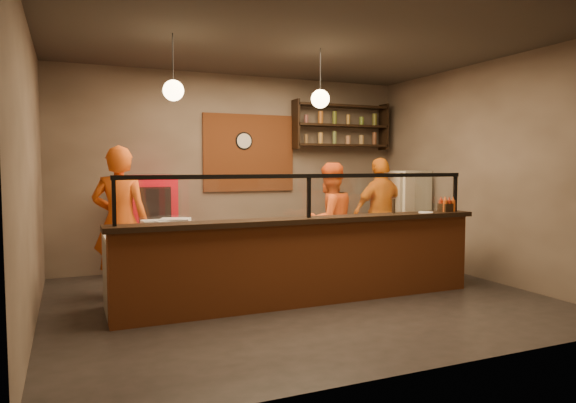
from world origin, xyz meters
name	(u,v)px	position (x,y,z in m)	size (l,w,h in m)	color
floor	(298,298)	(0.00, 0.00, 0.00)	(6.00, 6.00, 0.00)	black
ceiling	(299,42)	(0.00, 0.00, 3.20)	(6.00, 6.00, 0.00)	#37312B
wall_back	(238,171)	(0.00, 2.50, 1.60)	(6.00, 6.00, 0.00)	#766657
wall_left	(30,174)	(-3.00, 0.00, 1.60)	(5.00, 5.00, 0.00)	#766657
wall_right	(483,171)	(3.00, 0.00, 1.60)	(5.00, 5.00, 0.00)	#766657
wall_front	(428,176)	(0.00, -2.50, 1.60)	(6.00, 6.00, 0.00)	#766657
brick_patch	(249,153)	(0.20, 2.47, 1.90)	(1.60, 0.04, 1.30)	brown
service_counter	(309,264)	(0.00, -0.30, 0.50)	(4.60, 0.25, 1.00)	brown
counter_ledge	(309,220)	(0.00, -0.30, 1.03)	(4.70, 0.37, 0.06)	black
worktop_cabinet	(292,263)	(0.00, 0.20, 0.42)	(4.60, 0.75, 0.85)	gray
worktop	(292,228)	(0.00, 0.20, 0.88)	(4.60, 0.75, 0.05)	beige
sneeze_guard	(309,192)	(0.00, -0.30, 1.37)	(4.50, 0.05, 0.52)	white
wall_shelving	(341,126)	(1.90, 2.32, 2.40)	(1.84, 0.28, 0.85)	black
wall_clock	(244,141)	(0.10, 2.46, 2.10)	(0.30, 0.30, 0.04)	black
pendant_left	(173,90)	(-1.50, 0.20, 2.55)	(0.24, 0.24, 0.77)	black
pendant_right	(320,99)	(0.40, 0.20, 2.55)	(0.24, 0.24, 0.77)	black
cook_left	(120,222)	(-2.05, 1.00, 0.97)	(0.71, 0.46, 1.94)	#D45114
cook_mid	(329,221)	(0.88, 0.84, 0.86)	(0.84, 0.65, 1.73)	#CD4713
cook_right	(381,213)	(2.05, 1.23, 0.91)	(1.06, 0.44, 1.81)	orange
fridge	(404,218)	(2.60, 1.37, 0.80)	(0.66, 0.62, 1.60)	beige
red_cooler	(153,225)	(-1.48, 2.15, 0.77)	(0.66, 0.61, 1.54)	red
pizza_dough	(262,228)	(-0.45, 0.12, 0.91)	(0.47, 0.47, 0.01)	white
prep_tub_a	(175,226)	(-1.51, 0.16, 0.98)	(0.34, 0.27, 0.17)	silver
prep_tub_b	(156,227)	(-1.73, 0.19, 0.98)	(0.31, 0.25, 0.15)	silver
prep_tub_c	(165,227)	(-1.63, 0.16, 0.98)	(0.31, 0.25, 0.15)	silver
rolling_pin	(225,226)	(-0.86, 0.33, 0.93)	(0.06, 0.06, 0.36)	yellow
condiment_caddy	(447,207)	(2.09, -0.29, 1.11)	(0.20, 0.15, 0.11)	black
pepper_mill	(394,206)	(1.26, -0.23, 1.16)	(0.04, 0.04, 0.19)	black
small_plate	(426,212)	(1.68, -0.36, 1.07)	(0.19, 0.19, 0.01)	silver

